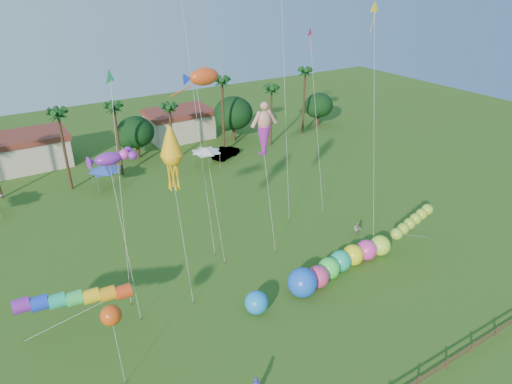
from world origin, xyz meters
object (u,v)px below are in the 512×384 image
car_b (226,152)px  caterpillar_inflatable (337,265)px  spectator_b (357,229)px  blue_ball (256,303)px

car_b → caterpillar_inflatable: caterpillar_inflatable is taller
spectator_b → car_b: bearing=137.7°
car_b → spectator_b: 27.23m
caterpillar_inflatable → spectator_b: bearing=26.8°
car_b → caterpillar_inflatable: size_ratio=0.38×
caterpillar_inflatable → blue_ball: size_ratio=6.53×
spectator_b → blue_ball: bearing=-118.3°
spectator_b → blue_ball: (-15.49, -4.49, 0.19)m
caterpillar_inflatable → blue_ball: caterpillar_inflatable is taller
caterpillar_inflatable → car_b: bearing=74.4°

